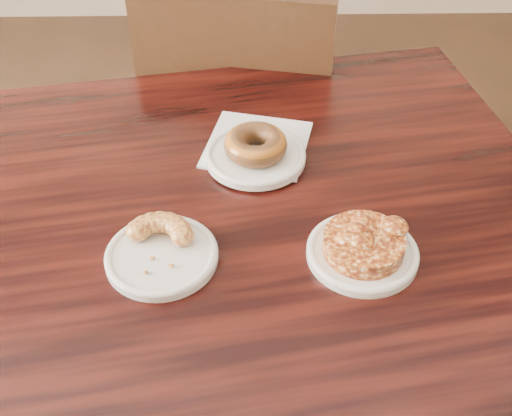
{
  "coord_description": "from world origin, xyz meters",
  "views": [
    {
      "loc": [
        -0.1,
        -0.5,
        1.42
      ],
      "look_at": [
        -0.09,
        0.19,
        0.8
      ],
      "focal_mm": 45.0,
      "sensor_mm": 36.0,
      "label": 1
    }
  ],
  "objects_px": {
    "chair_far": "(249,130)",
    "apple_fritter": "(364,241)",
    "cafe_table": "(258,377)",
    "cruller_fragment": "(160,246)",
    "glazed_donut": "(256,145)"
  },
  "relations": [
    {
      "from": "chair_far",
      "to": "apple_fritter",
      "type": "height_order",
      "value": "chair_far"
    },
    {
      "from": "cafe_table",
      "to": "cruller_fragment",
      "type": "relative_size",
      "value": 8.64
    },
    {
      "from": "glazed_donut",
      "to": "apple_fritter",
      "type": "relative_size",
      "value": 0.68
    },
    {
      "from": "cafe_table",
      "to": "apple_fritter",
      "type": "distance_m",
      "value": 0.43
    },
    {
      "from": "cafe_table",
      "to": "chair_far",
      "type": "distance_m",
      "value": 0.7
    },
    {
      "from": "chair_far",
      "to": "cruller_fragment",
      "type": "relative_size",
      "value": 7.84
    },
    {
      "from": "glazed_donut",
      "to": "apple_fritter",
      "type": "height_order",
      "value": "glazed_donut"
    },
    {
      "from": "chair_far",
      "to": "apple_fritter",
      "type": "relative_size",
      "value": 5.75
    },
    {
      "from": "apple_fritter",
      "to": "cruller_fragment",
      "type": "relative_size",
      "value": 1.36
    },
    {
      "from": "cruller_fragment",
      "to": "apple_fritter",
      "type": "bearing_deg",
      "value": 0.22
    },
    {
      "from": "cafe_table",
      "to": "apple_fritter",
      "type": "xyz_separation_m",
      "value": [
        0.15,
        -0.05,
        0.41
      ]
    },
    {
      "from": "cafe_table",
      "to": "cruller_fragment",
      "type": "height_order",
      "value": "cruller_fragment"
    },
    {
      "from": "cruller_fragment",
      "to": "chair_far",
      "type": "bearing_deg",
      "value": 80.05
    },
    {
      "from": "chair_far",
      "to": "cafe_table",
      "type": "bearing_deg",
      "value": 101.94
    },
    {
      "from": "cafe_table",
      "to": "apple_fritter",
      "type": "bearing_deg",
      "value": -27.33
    }
  ]
}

